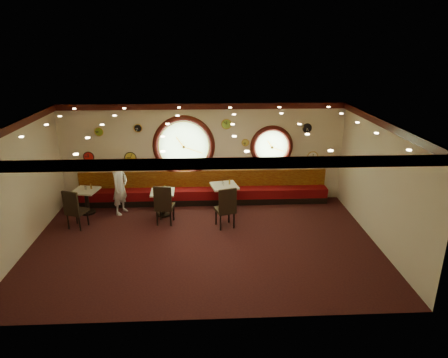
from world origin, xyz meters
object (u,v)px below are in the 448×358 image
chair_a (74,207)px  condiment_a_pepper (86,188)px  chair_c (226,205)px  table_c (224,195)px  condiment_a_salt (85,188)px  condiment_c_bottle (229,182)px  condiment_b_bottle (165,188)px  condiment_b_pepper (165,190)px  waiter (120,187)px  table_a (87,198)px  condiment_c_pepper (223,184)px  condiment_a_bottle (91,186)px  chair_b (164,202)px  condiment_b_salt (160,189)px  condiment_c_salt (222,183)px  table_b (163,200)px

chair_a → condiment_a_pepper: chair_a is taller
chair_c → table_c: bearing=72.5°
chair_a → condiment_a_salt: chair_a is taller
condiment_a_pepper → condiment_c_bottle: 4.34m
condiment_b_bottle → condiment_c_bottle: size_ratio=0.93×
condiment_b_pepper → condiment_b_bottle: condiment_b_bottle is taller
condiment_b_bottle → waiter: 1.37m
table_a → condiment_b_bottle: 2.43m
condiment_c_pepper → condiment_a_bottle: condiment_c_pepper is taller
chair_c → waiter: 3.37m
table_a → condiment_b_pepper: size_ratio=8.16×
chair_b → chair_c: bearing=-2.3°
table_c → condiment_a_pepper: 4.19m
condiment_b_salt → chair_b: bearing=-75.3°
chair_a → condiment_c_salt: 4.33m
chair_a → chair_c: (4.23, -0.16, 0.04)m
chair_b → condiment_b_bottle: chair_b is taller
table_a → condiment_c_pepper: size_ratio=7.81×
chair_a → condiment_c_pepper: bearing=33.4°
table_b → condiment_b_salt: 0.35m
condiment_a_bottle → condiment_b_bottle: (2.24, -0.23, -0.01)m
table_a → condiment_b_salt: (2.24, -0.20, 0.33)m
chair_c → table_b: bearing=135.3°
table_c → condiment_b_bottle: condiment_b_bottle is taller
condiment_b_pepper → condiment_c_pepper: condiment_c_pepper is taller
chair_c → condiment_b_bottle: (-1.79, 1.06, 0.15)m
table_c → condiment_a_pepper: bearing=179.8°
condiment_b_pepper → chair_b: bearing=-88.0°
condiment_a_pepper → table_a: bearing=-164.9°
table_a → chair_b: 2.60m
condiment_b_pepper → table_a: bearing=173.2°
table_a → chair_c: size_ratio=1.09×
chair_c → condiment_b_pepper: chair_c is taller
table_a → table_c: table_c is taller
table_c → condiment_c_pepper: bearing=-129.6°
condiment_c_bottle → waiter: waiter is taller
table_a → condiment_c_bottle: (4.35, 0.06, 0.44)m
condiment_b_bottle → condiment_c_bottle: condiment_c_bottle is taller
condiment_b_pepper → condiment_b_bottle: (-0.01, 0.13, 0.03)m
condiment_a_salt → condiment_b_salt: bearing=-6.0°
condiment_a_pepper → condiment_c_bottle: (4.34, 0.06, 0.11)m
condiment_a_bottle → condiment_c_bottle: 4.20m
chair_c → condiment_c_pepper: (-0.02, 1.17, 0.20)m
condiment_a_salt → condiment_c_pepper: 4.19m
condiment_b_bottle → chair_b: bearing=-87.5°
condiment_c_pepper → table_c: bearing=50.4°
condiment_c_pepper → condiment_a_bottle: size_ratio=0.65×
chair_a → condiment_b_pepper: 2.57m
table_a → condiment_c_pepper: (4.16, -0.04, 0.42)m
waiter → condiment_c_pepper: bearing=-67.9°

